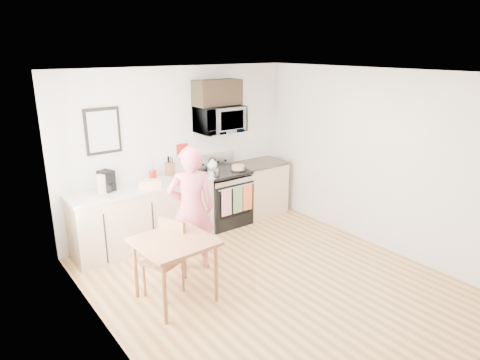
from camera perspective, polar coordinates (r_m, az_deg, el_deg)
floor at (r=5.60m, az=4.29°, el=-13.59°), size 4.60×4.60×0.00m
back_wall at (r=6.88m, az=-8.12°, el=3.96°), size 4.00×0.04×2.60m
front_wall at (r=3.79m, az=28.53°, el=-9.50°), size 4.00×0.04×2.60m
left_wall at (r=4.10m, az=-17.04°, el=-6.06°), size 0.04×4.60×2.60m
right_wall at (r=6.51m, az=18.01°, el=2.49°), size 0.04×4.60×2.60m
ceiling at (r=4.81m, az=5.01°, el=14.02°), size 4.00×4.60×0.04m
window at (r=4.75m, az=-20.26°, el=0.05°), size 0.06×1.40×1.50m
cabinet_left at (r=6.55m, az=-12.67°, el=-4.82°), size 2.10×0.60×0.90m
countertop_left at (r=6.39m, az=-12.94°, el=-0.92°), size 2.14×0.64×0.04m
cabinet_right at (r=7.65m, az=2.66°, el=-1.14°), size 0.84×0.60×0.90m
countertop_right at (r=7.51m, az=2.71°, el=2.26°), size 0.88×0.64×0.04m
range at (r=7.18m, az=-2.16°, el=-2.50°), size 0.76×0.70×1.16m
microwave at (r=6.93m, az=-2.78°, el=8.08°), size 0.76×0.51×0.42m
upper_cabinet at (r=6.91m, az=-3.05°, el=11.57°), size 0.76×0.35×0.40m
wall_art at (r=6.30m, az=-17.82°, el=6.24°), size 0.50×0.04×0.65m
wall_trivet at (r=6.89m, az=-7.69°, el=4.00°), size 0.20×0.02×0.20m
person at (r=5.63m, az=-6.53°, el=-3.87°), size 0.73×0.61×1.69m
dining_table at (r=5.01m, az=-8.77°, el=-8.81°), size 0.82×0.82×0.77m
chair at (r=5.27m, az=-9.39°, el=-8.65°), size 0.53×0.50×0.91m
knife_block at (r=6.78m, az=-9.28°, el=1.47°), size 0.12×0.15×0.21m
utensil_crock at (r=6.60m, az=-11.60°, el=1.17°), size 0.11×0.11×0.34m
fruit_bowl at (r=6.34m, az=-17.37°, el=-0.86°), size 0.28×0.28×0.10m
milk_carton at (r=6.17m, az=-17.88°, el=-0.48°), size 0.13×0.13×0.27m
coffee_maker at (r=6.24m, az=-17.34°, el=-0.20°), size 0.22×0.27×0.29m
bread_bag at (r=6.23m, az=-11.90°, el=-0.53°), size 0.36×0.28×0.12m
cake at (r=7.05m, az=-0.26°, el=1.64°), size 0.26×0.26×0.08m
kettle at (r=7.06m, az=-3.73°, el=2.06°), size 0.17×0.17×0.22m
pot at (r=6.76m, az=-3.56°, el=0.99°), size 0.20×0.30×0.09m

